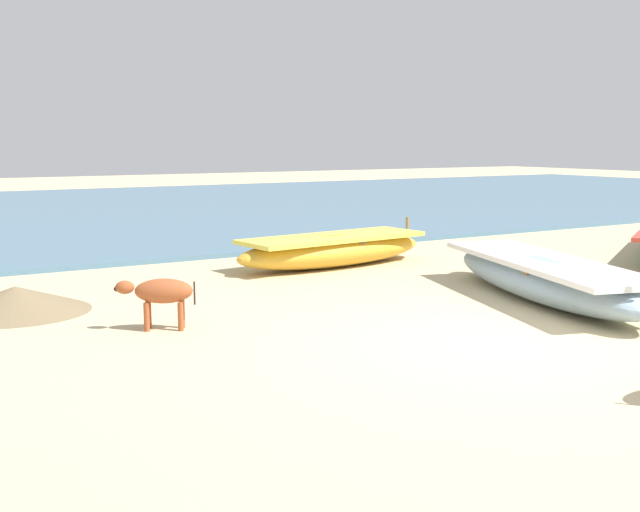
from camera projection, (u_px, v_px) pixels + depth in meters
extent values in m
plane|color=#CCB789|center=(506.00, 345.00, 7.83)|extent=(80.00, 80.00, 0.00)
cube|color=slate|center=(83.00, 212.00, 22.11)|extent=(60.00, 20.00, 0.08)
ellipsoid|color=gold|center=(333.00, 251.00, 12.71)|extent=(3.73, 1.44, 0.51)
cube|color=#EAD84C|center=(333.00, 238.00, 12.68)|extent=(3.29, 1.37, 0.07)
cube|color=olive|center=(346.00, 241.00, 12.85)|extent=(0.21, 0.90, 0.04)
cylinder|color=olive|center=(407.00, 223.00, 13.66)|extent=(0.06, 0.06, 0.20)
ellipsoid|color=#8CA5B7|center=(544.00, 279.00, 10.03)|extent=(2.31, 4.48, 0.54)
cube|color=white|center=(545.00, 262.00, 10.00)|extent=(2.14, 3.97, 0.07)
cube|color=olive|center=(558.00, 272.00, 9.70)|extent=(0.93, 0.39, 0.04)
ellipsoid|color=#9E4C28|center=(164.00, 291.00, 8.41)|extent=(0.67, 0.51, 0.27)
ellipsoid|color=#9E4C28|center=(125.00, 287.00, 8.38)|extent=(0.24, 0.21, 0.15)
sphere|color=#2D2119|center=(116.00, 289.00, 8.38)|extent=(0.08, 0.08, 0.06)
cylinder|color=#9E4C28|center=(147.00, 317.00, 8.38)|extent=(0.06, 0.06, 0.31)
cylinder|color=#9E4C28|center=(149.00, 314.00, 8.51)|extent=(0.06, 0.06, 0.31)
cylinder|color=#9E4C28|center=(181.00, 317.00, 8.40)|extent=(0.06, 0.06, 0.31)
cylinder|color=#9E4C28|center=(182.00, 314.00, 8.53)|extent=(0.06, 0.06, 0.31)
cylinder|color=#2D2119|center=(194.00, 293.00, 8.44)|extent=(0.02, 0.02, 0.26)
cone|color=#7A6647|center=(16.00, 299.00, 9.33)|extent=(2.44, 2.44, 0.31)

